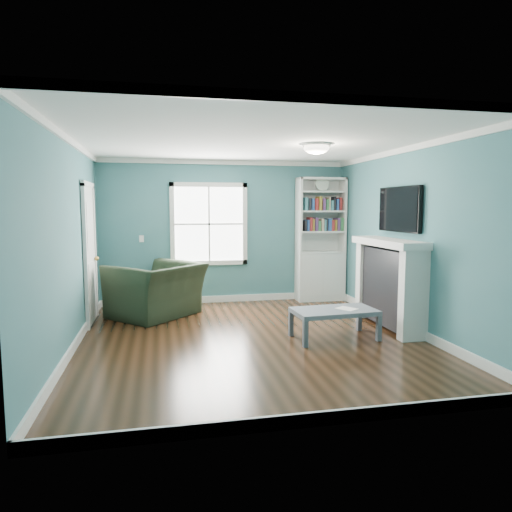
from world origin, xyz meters
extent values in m
plane|color=black|center=(0.00, 0.00, 0.00)|extent=(5.00, 5.00, 0.00)
plane|color=#366E76|center=(0.00, 2.50, 1.30)|extent=(4.50, 0.00, 4.50)
plane|color=#366E76|center=(0.00, -2.50, 1.30)|extent=(4.50, 0.00, 4.50)
plane|color=#366E76|center=(-2.25, 0.00, 1.30)|extent=(0.00, 5.00, 5.00)
plane|color=#366E76|center=(2.25, 0.00, 1.30)|extent=(0.00, 5.00, 5.00)
plane|color=white|center=(0.00, 0.00, 2.60)|extent=(5.00, 5.00, 0.00)
cube|color=white|center=(0.00, 2.48, 0.06)|extent=(4.50, 0.03, 0.12)
cube|color=white|center=(0.00, -2.48, 0.06)|extent=(4.50, 0.03, 0.12)
cube|color=white|center=(-2.23, 0.00, 0.06)|extent=(0.03, 5.00, 0.12)
cube|color=white|center=(2.23, 0.00, 0.06)|extent=(0.03, 5.00, 0.12)
cube|color=white|center=(0.00, 2.48, 2.56)|extent=(4.50, 0.04, 0.08)
cube|color=white|center=(0.00, -2.48, 2.56)|extent=(4.50, 0.04, 0.08)
cube|color=white|center=(-2.23, 0.00, 2.56)|extent=(0.04, 5.00, 0.08)
cube|color=white|center=(2.23, 0.00, 2.56)|extent=(0.04, 5.00, 0.08)
cube|color=white|center=(-0.30, 2.50, 1.45)|extent=(1.24, 0.01, 1.34)
cube|color=white|center=(-0.96, 2.48, 1.45)|extent=(0.08, 0.06, 1.50)
cube|color=white|center=(0.36, 2.48, 1.45)|extent=(0.08, 0.06, 1.50)
cube|color=white|center=(-0.30, 2.48, 0.74)|extent=(1.40, 0.06, 0.08)
cube|color=white|center=(-0.30, 2.48, 2.16)|extent=(1.40, 0.06, 0.08)
cube|color=white|center=(-0.30, 2.48, 1.45)|extent=(1.24, 0.03, 0.03)
cube|color=white|center=(-0.30, 2.48, 1.45)|extent=(0.03, 0.03, 1.34)
cube|color=silver|center=(1.77, 2.30, 0.45)|extent=(0.90, 0.35, 0.90)
cube|color=silver|center=(1.34, 2.30, 1.60)|extent=(0.04, 0.35, 1.40)
cube|color=silver|center=(2.20, 2.30, 1.60)|extent=(0.04, 0.35, 1.40)
cube|color=silver|center=(1.77, 2.46, 1.60)|extent=(0.90, 0.02, 1.40)
cube|color=silver|center=(1.77, 2.30, 2.28)|extent=(0.90, 0.35, 0.04)
cube|color=silver|center=(1.77, 2.30, 0.92)|extent=(0.84, 0.33, 0.03)
cube|color=silver|center=(1.77, 2.30, 1.30)|extent=(0.84, 0.33, 0.03)
cube|color=silver|center=(1.77, 2.30, 1.68)|extent=(0.84, 0.33, 0.03)
cube|color=silver|center=(1.77, 2.30, 2.04)|extent=(0.84, 0.33, 0.03)
cube|color=black|center=(1.77, 2.28, 1.43)|extent=(0.70, 0.25, 0.22)
cube|color=#264C8C|center=(1.77, 2.28, 1.81)|extent=(0.70, 0.25, 0.22)
cylinder|color=beige|center=(1.77, 2.25, 2.19)|extent=(0.26, 0.06, 0.26)
cube|color=black|center=(2.09, 0.20, 0.60)|extent=(0.30, 1.20, 1.10)
cube|color=black|center=(2.07, 0.20, 0.40)|extent=(0.22, 0.65, 0.70)
cube|color=silver|center=(2.07, -0.47, 0.60)|extent=(0.36, 0.16, 1.20)
cube|color=silver|center=(2.07, 0.87, 0.60)|extent=(0.36, 0.16, 1.20)
cube|color=silver|center=(2.05, 0.20, 1.25)|extent=(0.44, 1.58, 0.10)
cube|color=black|center=(2.20, 0.20, 1.72)|extent=(0.06, 1.10, 0.65)
cube|color=silver|center=(-2.23, 1.40, 1.02)|extent=(0.04, 0.80, 2.05)
cube|color=white|center=(-2.22, 0.95, 1.02)|extent=(0.05, 0.08, 2.13)
cube|color=white|center=(-2.22, 1.85, 1.02)|extent=(0.05, 0.08, 2.13)
cube|color=white|center=(-2.22, 1.40, 2.09)|extent=(0.05, 0.98, 0.08)
sphere|color=#BF8C3F|center=(-2.17, 1.70, 0.95)|extent=(0.07, 0.07, 0.07)
ellipsoid|color=white|center=(0.90, 0.10, 2.54)|extent=(0.34, 0.34, 0.15)
cylinder|color=white|center=(0.90, 0.10, 2.58)|extent=(0.38, 0.38, 0.03)
cube|color=white|center=(-1.50, 2.48, 1.20)|extent=(0.08, 0.01, 0.12)
imported|color=#212C1B|center=(-1.25, 1.60, 0.57)|extent=(1.53, 1.53, 1.15)
cube|color=#4D545D|center=(0.59, -0.47, 0.17)|extent=(0.06, 0.06, 0.34)
cube|color=#4D545D|center=(1.62, -0.41, 0.17)|extent=(0.06, 0.06, 0.34)
cube|color=#4D545D|center=(0.56, 0.06, 0.17)|extent=(0.06, 0.06, 0.34)
cube|color=#4D545D|center=(1.59, 0.13, 0.17)|extent=(0.06, 0.06, 0.34)
cube|color=#515B69|center=(1.09, -0.17, 0.37)|extent=(1.13, 0.66, 0.06)
cube|color=white|center=(1.26, -0.18, 0.40)|extent=(0.31, 0.32, 0.00)
camera|label=1|loc=(-1.17, -5.81, 1.75)|focal=32.00mm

